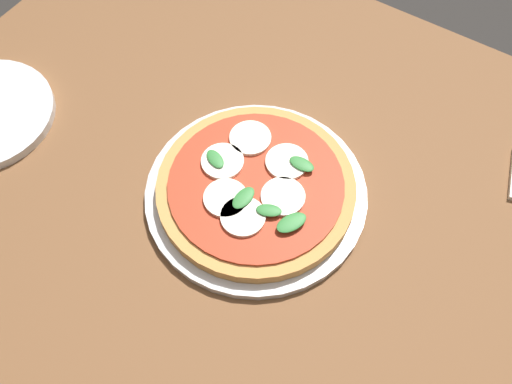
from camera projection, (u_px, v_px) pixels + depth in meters
The scene contains 4 objects.
ground_plane at pixel (300, 365), 1.39m from camera, with size 6.00×6.00×0.00m, color #2D2B28.
dining_table at pixel (328, 258), 0.86m from camera, with size 1.35×0.86×0.72m.
serving_tray at pixel (256, 193), 0.79m from camera, with size 0.31×0.31×0.01m, color silver.
pizza at pixel (256, 187), 0.78m from camera, with size 0.27×0.27×0.03m.
Camera 1 is at (-0.10, 0.36, 1.40)m, focal length 40.24 mm.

